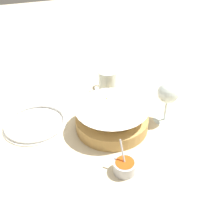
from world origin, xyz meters
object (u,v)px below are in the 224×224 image
(beer_mug, at_px, (108,83))
(side_plate, at_px, (35,123))
(food_basket, at_px, (112,118))
(wine_glass, at_px, (168,94))
(sauce_cup, at_px, (125,166))

(beer_mug, distance_m, side_plate, 0.34)
(side_plate, bearing_deg, food_basket, -115.74)
(side_plate, bearing_deg, beer_mug, -72.76)
(wine_glass, xyz_separation_m, side_plate, (0.16, 0.44, -0.10))
(sauce_cup, distance_m, side_plate, 0.37)
(food_basket, height_order, beer_mug, beer_mug)
(sauce_cup, xyz_separation_m, beer_mug, (0.41, -0.12, 0.03))
(food_basket, height_order, wine_glass, wine_glass)
(sauce_cup, relative_size, wine_glass, 0.63)
(wine_glass, distance_m, beer_mug, 0.29)
(wine_glass, height_order, side_plate, wine_glass)
(wine_glass, height_order, beer_mug, wine_glass)
(food_basket, bearing_deg, sauce_cup, 166.76)
(beer_mug, xyz_separation_m, side_plate, (-0.10, 0.32, -0.04))
(food_basket, xyz_separation_m, beer_mug, (0.22, -0.08, 0.01))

